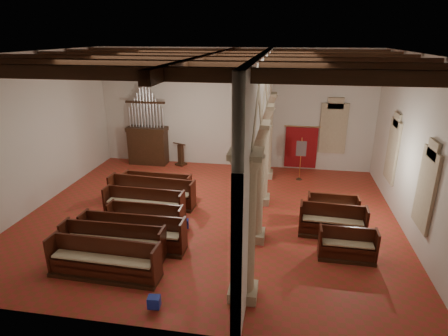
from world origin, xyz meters
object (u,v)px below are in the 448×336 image
lectern (181,156)px  nave_pew_0 (104,265)px  pipe_organ (148,139)px  processional_banner (300,165)px  aisle_pew_0 (347,249)px

lectern → nave_pew_0: size_ratio=0.39×
pipe_organ → processional_banner: (7.96, -1.09, -0.62)m
nave_pew_0 → aisle_pew_0: bearing=18.4°
pipe_organ → aisle_pew_0: pipe_organ is taller
lectern → processional_banner: processional_banner is taller
pipe_organ → nave_pew_0: (2.27, -9.77, -0.99)m
nave_pew_0 → pipe_organ: bearing=104.8°
processional_banner → aisle_pew_0: size_ratio=1.19×
pipe_organ → processional_banner: 8.05m
processional_banner → aisle_pew_0: bearing=-78.2°
lectern → nave_pew_0: lectern is taller
processional_banner → pipe_organ: bearing=172.9°
pipe_organ → nave_pew_0: 10.08m
pipe_organ → lectern: bearing=-0.4°
lectern → aisle_pew_0: bearing=-21.7°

